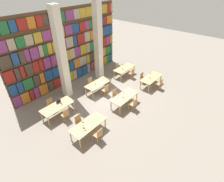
{
  "coord_description": "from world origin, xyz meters",
  "views": [
    {
      "loc": [
        -7.58,
        -6.51,
        7.35
      ],
      "look_at": [
        0.0,
        -0.13,
        0.65
      ],
      "focal_mm": 28.0,
      "sensor_mm": 36.0,
      "label": 1
    }
  ],
  "objects_px": {
    "laptop": "(58,102)",
    "reading_table_3": "(58,107)",
    "pillar_center": "(98,43)",
    "chair_7": "(51,104)",
    "chair_10": "(132,73)",
    "chair_5": "(143,77)",
    "reading_table_2": "(151,78)",
    "desk_lamp_2": "(150,74)",
    "pillar_left": "(62,56)",
    "reading_table_1": "(124,97)",
    "desk_lamp_4": "(95,80)",
    "reading_table_0": "(88,125)",
    "desk_lamp_3": "(60,99)",
    "chair_3": "(116,95)",
    "chair_6": "(65,114)",
    "chair_2": "(133,104)",
    "chair_4": "(159,84)",
    "reading_table_5": "(124,69)",
    "reading_table_4": "(98,84)",
    "chair_0": "(98,134)",
    "chair_11": "(118,68)",
    "desk_lamp_1": "(123,93)",
    "chair_8": "(105,90)",
    "desk_lamp_0": "(83,124)",
    "chair_1": "(79,122)",
    "chair_9": "(91,83)"
  },
  "relations": [
    {
      "from": "chair_6",
      "to": "chair_10",
      "type": "bearing_deg",
      "value": -0.3
    },
    {
      "from": "chair_2",
      "to": "chair_11",
      "type": "bearing_deg",
      "value": 49.49
    },
    {
      "from": "pillar_left",
      "to": "reading_table_3",
      "type": "height_order",
      "value": "pillar_left"
    },
    {
      "from": "reading_table_3",
      "to": "reading_table_5",
      "type": "height_order",
      "value": "same"
    },
    {
      "from": "chair_3",
      "to": "desk_lamp_1",
      "type": "xyz_separation_m",
      "value": [
        -0.16,
        -0.73,
        0.58
      ]
    },
    {
      "from": "chair_0",
      "to": "chair_1",
      "type": "xyz_separation_m",
      "value": [
        0.0,
        1.45,
        0.0
      ]
    },
    {
      "from": "pillar_center",
      "to": "chair_1",
      "type": "distance_m",
      "value": 6.43
    },
    {
      "from": "chair_11",
      "to": "reading_table_2",
      "type": "bearing_deg",
      "value": 89.66
    },
    {
      "from": "chair_4",
      "to": "chair_9",
      "type": "distance_m",
      "value": 5.15
    },
    {
      "from": "pillar_center",
      "to": "reading_table_4",
      "type": "xyz_separation_m",
      "value": [
        -1.62,
        -1.41,
        -2.35
      ]
    },
    {
      "from": "chair_3",
      "to": "chair_11",
      "type": "distance_m",
      "value": 4.16
    },
    {
      "from": "reading_table_1",
      "to": "reading_table_5",
      "type": "xyz_separation_m",
      "value": [
        3.29,
        2.47,
        0.0
      ]
    },
    {
      "from": "reading_table_3",
      "to": "chair_3",
      "type": "bearing_deg",
      "value": -27.64
    },
    {
      "from": "pillar_left",
      "to": "reading_table_0",
      "type": "bearing_deg",
      "value": -112.59
    },
    {
      "from": "laptop",
      "to": "reading_table_3",
      "type": "bearing_deg",
      "value": 49.59
    },
    {
      "from": "desk_lamp_0",
      "to": "chair_2",
      "type": "height_order",
      "value": "desk_lamp_0"
    },
    {
      "from": "chair_6",
      "to": "desk_lamp_0",
      "type": "bearing_deg",
      "value": -96.21
    },
    {
      "from": "chair_2",
      "to": "chair_5",
      "type": "relative_size",
      "value": 1.0
    },
    {
      "from": "chair_1",
      "to": "laptop",
      "type": "height_order",
      "value": "laptop"
    },
    {
      "from": "chair_1",
      "to": "reading_table_2",
      "type": "bearing_deg",
      "value": 173.23
    },
    {
      "from": "chair_2",
      "to": "chair_4",
      "type": "height_order",
      "value": "same"
    },
    {
      "from": "reading_table_0",
      "to": "chair_11",
      "type": "xyz_separation_m",
      "value": [
        6.62,
        3.24,
        -0.18
      ]
    },
    {
      "from": "chair_3",
      "to": "chair_2",
      "type": "bearing_deg",
      "value": 90.0
    },
    {
      "from": "chair_3",
      "to": "desk_lamp_4",
      "type": "relative_size",
      "value": 1.75
    },
    {
      "from": "reading_table_2",
      "to": "desk_lamp_2",
      "type": "relative_size",
      "value": 4.08
    },
    {
      "from": "reading_table_3",
      "to": "chair_4",
      "type": "bearing_deg",
      "value": -26.46
    },
    {
      "from": "pillar_left",
      "to": "chair_7",
      "type": "bearing_deg",
      "value": -160.27
    },
    {
      "from": "chair_6",
      "to": "desk_lamp_3",
      "type": "xyz_separation_m",
      "value": [
        0.31,
        0.74,
        0.57
      ]
    },
    {
      "from": "pillar_left",
      "to": "desk_lamp_3",
      "type": "xyz_separation_m",
      "value": [
        -1.46,
        -1.34,
        -1.96
      ]
    },
    {
      "from": "reading_table_0",
      "to": "chair_11",
      "type": "distance_m",
      "value": 7.37
    },
    {
      "from": "reading_table_1",
      "to": "chair_3",
      "type": "xyz_separation_m",
      "value": [
        -0.01,
        0.73,
        -0.18
      ]
    },
    {
      "from": "chair_0",
      "to": "reading_table_3",
      "type": "relative_size",
      "value": 0.43
    },
    {
      "from": "chair_0",
      "to": "chair_3",
      "type": "bearing_deg",
      "value": 24.51
    },
    {
      "from": "desk_lamp_3",
      "to": "chair_11",
      "type": "bearing_deg",
      "value": 5.93
    },
    {
      "from": "chair_5",
      "to": "reading_table_3",
      "type": "bearing_deg",
      "value": -15.7
    },
    {
      "from": "pillar_center",
      "to": "desk_lamp_1",
      "type": "height_order",
      "value": "pillar_center"
    },
    {
      "from": "chair_3",
      "to": "chair_4",
      "type": "bearing_deg",
      "value": 154.78
    },
    {
      "from": "desk_lamp_2",
      "to": "chair_7",
      "type": "bearing_deg",
      "value": 153.4
    },
    {
      "from": "chair_7",
      "to": "chair_3",
      "type": "bearing_deg",
      "value": 143.77
    },
    {
      "from": "chair_10",
      "to": "chair_5",
      "type": "bearing_deg",
      "value": -92.26
    },
    {
      "from": "chair_8",
      "to": "chair_10",
      "type": "height_order",
      "value": "same"
    },
    {
      "from": "pillar_center",
      "to": "chair_7",
      "type": "relative_size",
      "value": 6.85
    },
    {
      "from": "chair_2",
      "to": "desk_lamp_1",
      "type": "distance_m",
      "value": 0.94
    },
    {
      "from": "reading_table_2",
      "to": "desk_lamp_4",
      "type": "height_order",
      "value": "desk_lamp_4"
    },
    {
      "from": "chair_4",
      "to": "chair_5",
      "type": "xyz_separation_m",
      "value": [
        0.0,
        1.45,
        0.0
      ]
    },
    {
      "from": "desk_lamp_1",
      "to": "chair_11",
      "type": "distance_m",
      "value": 4.78
    },
    {
      "from": "desk_lamp_0",
      "to": "pillar_left",
      "type": "bearing_deg",
      "value": 63.46
    },
    {
      "from": "chair_2",
      "to": "desk_lamp_2",
      "type": "distance_m",
      "value": 3.27
    },
    {
      "from": "reading_table_1",
      "to": "desk_lamp_4",
      "type": "relative_size",
      "value": 4.06
    },
    {
      "from": "reading_table_0",
      "to": "desk_lamp_3",
      "type": "distance_m",
      "value": 2.6
    }
  ]
}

